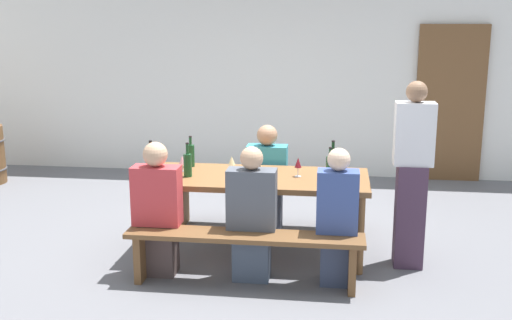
{
  "coord_description": "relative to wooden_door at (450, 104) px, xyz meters",
  "views": [
    {
      "loc": [
        0.71,
        -5.44,
        2.16
      ],
      "look_at": [
        0.0,
        0.0,
        0.9
      ],
      "focal_mm": 43.08,
      "sensor_mm": 36.0,
      "label": 1
    }
  ],
  "objects": [
    {
      "name": "standing_host",
      "position": [
        -0.84,
        -3.15,
        -0.25
      ],
      "size": [
        0.33,
        0.24,
        1.65
      ],
      "rotation": [
        0.0,
        0.0,
        3.14
      ],
      "color": "#452F44",
      "rests_on": "ground"
    },
    {
      "name": "ground_plane",
      "position": [
        -2.23,
        -3.03,
        -1.05
      ],
      "size": [
        24.0,
        24.0,
        0.0
      ],
      "primitive_type": "plane",
      "color": "slate"
    },
    {
      "name": "seated_guest_far_0",
      "position": [
        -2.19,
        -2.44,
        -0.52
      ],
      "size": [
        0.41,
        0.24,
        1.13
      ],
      "rotation": [
        0.0,
        0.0,
        -1.57
      ],
      "color": "#434B5D",
      "rests_on": "ground"
    },
    {
      "name": "bench_far",
      "position": [
        -2.23,
        -2.29,
        -0.7
      ],
      "size": [
        1.96,
        0.3,
        0.45
      ],
      "color": "brown",
      "rests_on": "ground"
    },
    {
      "name": "seated_guest_near_0",
      "position": [
        -3.0,
        -3.62,
        -0.5
      ],
      "size": [
        0.4,
        0.24,
        1.16
      ],
      "rotation": [
        0.0,
        0.0,
        1.57
      ],
      "color": "#493937",
      "rests_on": "ground"
    },
    {
      "name": "wine_glass_1",
      "position": [
        -1.4,
        -2.76,
        -0.19
      ],
      "size": [
        0.07,
        0.07,
        0.16
      ],
      "color": "silver",
      "rests_on": "tasting_table"
    },
    {
      "name": "bench_near",
      "position": [
        -2.23,
        -3.77,
        -0.7
      ],
      "size": [
        1.96,
        0.3,
        0.45
      ],
      "color": "brown",
      "rests_on": "ground"
    },
    {
      "name": "wine_bottle_5",
      "position": [
        -1.53,
        -3.06,
        -0.17
      ],
      "size": [
        0.08,
        0.08,
        0.36
      ],
      "color": "#143319",
      "rests_on": "tasting_table"
    },
    {
      "name": "wine_bottle_0",
      "position": [
        -2.91,
        -2.74,
        -0.19
      ],
      "size": [
        0.08,
        0.08,
        0.3
      ],
      "color": "#194723",
      "rests_on": "tasting_table"
    },
    {
      "name": "wine_glass_3",
      "position": [
        -1.84,
        -3.01,
        -0.18
      ],
      "size": [
        0.06,
        0.06,
        0.18
      ],
      "color": "silver",
      "rests_on": "tasting_table"
    },
    {
      "name": "seated_guest_near_1",
      "position": [
        -2.19,
        -3.62,
        -0.51
      ],
      "size": [
        0.41,
        0.24,
        1.15
      ],
      "rotation": [
        0.0,
        0.0,
        1.57
      ],
      "color": "#414D5F",
      "rests_on": "ground"
    },
    {
      "name": "wine_glass_4",
      "position": [
        -2.47,
        -2.95,
        -0.19
      ],
      "size": [
        0.07,
        0.07,
        0.16
      ],
      "color": "silver",
      "rests_on": "tasting_table"
    },
    {
      "name": "back_wall",
      "position": [
        -2.23,
        0.14,
        0.55
      ],
      "size": [
        14.0,
        0.2,
        3.2
      ],
      "primitive_type": "cube",
      "color": "silver",
      "rests_on": "ground"
    },
    {
      "name": "wooden_door",
      "position": [
        0.0,
        0.0,
        0.0
      ],
      "size": [
        0.9,
        0.06,
        2.1
      ],
      "primitive_type": "cube",
      "color": "brown",
      "rests_on": "ground"
    },
    {
      "name": "wine_bottle_4",
      "position": [
        -2.85,
        -3.13,
        -0.19
      ],
      "size": [
        0.08,
        0.08,
        0.32
      ],
      "color": "#194723",
      "rests_on": "tasting_table"
    },
    {
      "name": "wine_glass_0",
      "position": [
        -2.94,
        -2.96,
        -0.2
      ],
      "size": [
        0.07,
        0.07,
        0.15
      ],
      "color": "silver",
      "rests_on": "tasting_table"
    },
    {
      "name": "seated_guest_near_2",
      "position": [
        -1.48,
        -3.62,
        -0.5
      ],
      "size": [
        0.34,
        0.24,
        1.15
      ],
      "rotation": [
        0.0,
        0.0,
        1.57
      ],
      "color": "#363F59",
      "rests_on": "ground"
    },
    {
      "name": "wine_glass_2",
      "position": [
        -2.19,
        -3.24,
        -0.19
      ],
      "size": [
        0.08,
        0.08,
        0.15
      ],
      "color": "silver",
      "rests_on": "tasting_table"
    },
    {
      "name": "wine_bottle_3",
      "position": [
        -1.55,
        -3.18,
        -0.18
      ],
      "size": [
        0.07,
        0.07,
        0.32
      ],
      "color": "#234C2D",
      "rests_on": "tasting_table"
    },
    {
      "name": "wine_bottle_2",
      "position": [
        -2.18,
        -3.38,
        -0.18
      ],
      "size": [
        0.08,
        0.08,
        0.33
      ],
      "color": "#332814",
      "rests_on": "tasting_table"
    },
    {
      "name": "tasting_table",
      "position": [
        -2.23,
        -3.03,
        -0.37
      ],
      "size": [
        2.06,
        0.88,
        0.75
      ],
      "color": "brown",
      "rests_on": "ground"
    },
    {
      "name": "wine_bottle_1",
      "position": [
        -3.16,
        -3.22,
        -0.17
      ],
      "size": [
        0.07,
        0.07,
        0.35
      ],
      "color": "#332814",
      "rests_on": "tasting_table"
    }
  ]
}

